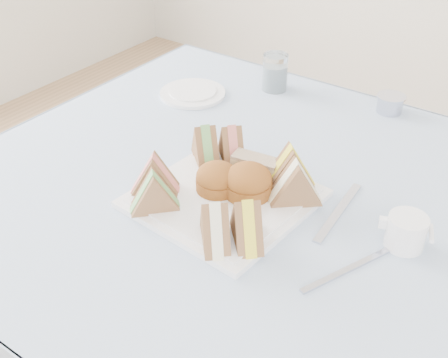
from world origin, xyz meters
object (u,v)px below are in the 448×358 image
Objects in this scene: serving_plate at (224,199)px; creamer_jug at (406,232)px; water_glass at (275,72)px; table at (226,310)px.

serving_plate is 4.44× the size of creamer_jug.
serving_plate is 3.17× the size of water_glass.
table is 13.66× the size of creamer_jug.
water_glass is at bearing 108.31° from table.
table is 9.74× the size of water_glass.
serving_plate is 0.33m from creamer_jug.
water_glass is at bearing 114.87° from serving_plate.
water_glass reaches higher than serving_plate.
water_glass is (-0.17, 0.46, 0.04)m from serving_plate.
serving_plate is at bearing -69.52° from water_glass.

